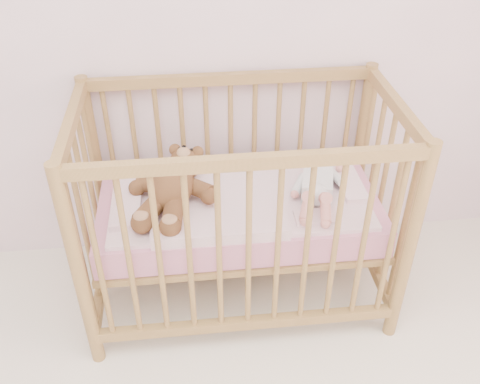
{
  "coord_description": "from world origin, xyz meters",
  "views": [
    {
      "loc": [
        0.15,
        -0.28,
        1.94
      ],
      "look_at": [
        0.35,
        1.55,
        0.62
      ],
      "focal_mm": 40.0,
      "sensor_mm": 36.0,
      "label": 1
    }
  ],
  "objects": [
    {
      "name": "teddy_bear",
      "position": [
        0.07,
        1.58,
        0.65
      ],
      "size": [
        0.55,
        0.66,
        0.16
      ],
      "primitive_type": null,
      "rotation": [
        0.0,
        0.0,
        -0.3
      ],
      "color": "brown",
      "rests_on": "blanket"
    },
    {
      "name": "crib",
      "position": [
        0.35,
        1.6,
        0.5
      ],
      "size": [
        1.36,
        0.76,
        1.0
      ],
      "primitive_type": null,
      "color": "#A78047",
      "rests_on": "floor"
    },
    {
      "name": "baby",
      "position": [
        0.69,
        1.58,
        0.64
      ],
      "size": [
        0.36,
        0.54,
        0.12
      ],
      "primitive_type": null,
      "rotation": [
        0.0,
        0.0,
        -0.26
      ],
      "color": "silver",
      "rests_on": "blanket"
    },
    {
      "name": "mattress",
      "position": [
        0.35,
        1.6,
        0.49
      ],
      "size": [
        1.22,
        0.62,
        0.13
      ],
      "primitive_type": "cube",
      "color": "pink",
      "rests_on": "crib"
    },
    {
      "name": "blanket",
      "position": [
        0.35,
        1.6,
        0.56
      ],
      "size": [
        1.1,
        0.58,
        0.06
      ],
      "primitive_type": null,
      "color": "pink",
      "rests_on": "mattress"
    }
  ]
}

